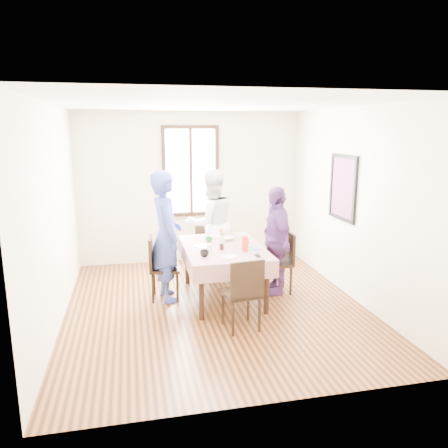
% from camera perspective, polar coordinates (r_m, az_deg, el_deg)
% --- Properties ---
extents(ground, '(4.50, 4.50, 0.00)m').
position_cam_1_polar(ground, '(6.11, -1.15, -10.67)').
color(ground, black).
rests_on(ground, ground).
extents(back_wall, '(4.00, 0.00, 4.00)m').
position_cam_1_polar(back_wall, '(7.91, -4.36, 4.77)').
color(back_wall, '#EFE4C5').
rests_on(back_wall, ground).
extents(right_wall, '(0.00, 4.50, 4.50)m').
position_cam_1_polar(right_wall, '(6.41, 16.64, 2.49)').
color(right_wall, '#EFE4C5').
rests_on(right_wall, ground).
extents(window_frame, '(1.02, 0.06, 1.62)m').
position_cam_1_polar(window_frame, '(7.86, -4.38, 6.92)').
color(window_frame, black).
rests_on(window_frame, back_wall).
extents(window_pane, '(0.90, 0.02, 1.50)m').
position_cam_1_polar(window_pane, '(7.87, -4.39, 6.92)').
color(window_pane, white).
rests_on(window_pane, back_wall).
extents(art_poster, '(0.04, 0.76, 0.96)m').
position_cam_1_polar(art_poster, '(6.63, 15.36, 4.63)').
color(art_poster, red).
rests_on(art_poster, right_wall).
extents(dining_table, '(0.98, 1.48, 0.75)m').
position_cam_1_polar(dining_table, '(6.28, -0.10, -6.38)').
color(dining_table, black).
rests_on(dining_table, ground).
extents(tablecloth, '(1.10, 1.60, 0.01)m').
position_cam_1_polar(tablecloth, '(6.16, -0.10, -3.03)').
color(tablecloth, '#4F0103').
rests_on(tablecloth, dining_table).
extents(chair_left, '(0.46, 0.46, 0.91)m').
position_cam_1_polar(chair_left, '(6.27, -7.75, -5.75)').
color(chair_left, black).
rests_on(chair_left, ground).
extents(chair_right, '(0.43, 0.43, 0.91)m').
position_cam_1_polar(chair_right, '(6.51, 6.91, -5.05)').
color(chair_right, black).
rests_on(chair_right, ground).
extents(chair_far, '(0.44, 0.44, 0.91)m').
position_cam_1_polar(chair_far, '(7.21, -1.81, -3.23)').
color(chair_far, black).
rests_on(chair_far, ground).
extents(chair_near, '(0.47, 0.47, 0.91)m').
position_cam_1_polar(chair_near, '(5.32, 2.26, -9.02)').
color(chair_near, black).
rests_on(chair_near, ground).
extents(person_left, '(0.53, 0.73, 1.84)m').
position_cam_1_polar(person_left, '(6.14, -7.67, -1.59)').
color(person_left, '#33459B').
rests_on(person_left, ground).
extents(person_far, '(1.00, 0.86, 1.76)m').
position_cam_1_polar(person_far, '(7.09, -1.81, 0.06)').
color(person_far, white).
rests_on(person_far, ground).
extents(person_right, '(0.39, 0.93, 1.59)m').
position_cam_1_polar(person_right, '(6.41, 6.81, -2.15)').
color(person_right, '#54306D').
rests_on(person_right, ground).
extents(mug_black, '(0.13, 0.13, 0.09)m').
position_cam_1_polar(mug_black, '(5.67, -2.59, -3.88)').
color(mug_black, black).
rests_on(mug_black, tablecloth).
extents(mug_flag, '(0.14, 0.14, 0.09)m').
position_cam_1_polar(mug_flag, '(6.14, 2.88, -2.60)').
color(mug_flag, red).
rests_on(mug_flag, tablecloth).
extents(mug_green, '(0.11, 0.11, 0.08)m').
position_cam_1_polar(mug_green, '(6.41, -1.98, -2.03)').
color(mug_green, '#0C7226').
rests_on(mug_green, tablecloth).
extents(serving_bowl, '(0.25, 0.25, 0.05)m').
position_cam_1_polar(serving_bowl, '(6.50, 0.37, -1.93)').
color(serving_bowl, white).
rests_on(serving_bowl, tablecloth).
extents(juice_carton, '(0.07, 0.07, 0.21)m').
position_cam_1_polar(juice_carton, '(5.91, 2.75, -2.59)').
color(juice_carton, red).
rests_on(juice_carton, tablecloth).
extents(butter_tub, '(0.12, 0.12, 0.06)m').
position_cam_1_polar(butter_tub, '(5.85, 4.21, -3.54)').
color(butter_tub, white).
rests_on(butter_tub, tablecloth).
extents(jam_jar, '(0.06, 0.06, 0.08)m').
position_cam_1_polar(jam_jar, '(5.99, -0.32, -3.01)').
color(jam_jar, black).
rests_on(jam_jar, tablecloth).
extents(drinking_glass, '(0.08, 0.08, 0.11)m').
position_cam_1_polar(drinking_glass, '(5.90, -1.94, -3.14)').
color(drinking_glass, silver).
rests_on(drinking_glass, tablecloth).
extents(smartphone, '(0.06, 0.13, 0.01)m').
position_cam_1_polar(smartphone, '(5.72, 4.43, -4.21)').
color(smartphone, black).
rests_on(smartphone, tablecloth).
extents(flower_vase, '(0.07, 0.07, 0.15)m').
position_cam_1_polar(flower_vase, '(6.15, -0.24, -2.29)').
color(flower_vase, silver).
rests_on(flower_vase, tablecloth).
extents(plate_left, '(0.20, 0.20, 0.01)m').
position_cam_1_polar(plate_left, '(6.17, -3.00, -2.91)').
color(plate_left, white).
rests_on(plate_left, tablecloth).
extents(plate_far, '(0.20, 0.20, 0.01)m').
position_cam_1_polar(plate_far, '(6.73, -1.19, -1.60)').
color(plate_far, white).
rests_on(plate_far, tablecloth).
extents(plate_near, '(0.20, 0.20, 0.01)m').
position_cam_1_polar(plate_near, '(5.66, 0.76, -4.31)').
color(plate_near, white).
rests_on(plate_near, tablecloth).
extents(butter_lid, '(0.12, 0.12, 0.01)m').
position_cam_1_polar(butter_lid, '(5.84, 4.21, -3.20)').
color(butter_lid, blue).
rests_on(butter_lid, butter_tub).
extents(flower_bunch, '(0.09, 0.09, 0.10)m').
position_cam_1_polar(flower_bunch, '(6.12, -0.24, -1.17)').
color(flower_bunch, yellow).
rests_on(flower_bunch, flower_vase).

